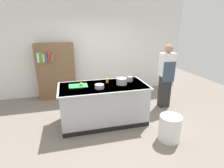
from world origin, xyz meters
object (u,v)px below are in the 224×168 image
Objects in this scene: trash_bin at (170,128)px; person_chef at (166,75)px; onion at (81,84)px; sauce_pan at (130,79)px; bookshelf at (56,71)px; mixing_bowl at (99,86)px; stock_pot at (122,81)px; juice_cup at (107,81)px.

trash_bin is 0.30× the size of person_chef.
onion is 0.36× the size of sauce_pan.
trash_bin is 0.30× the size of bookshelf.
mixing_bowl is at bearing -31.38° from onion.
mixing_bowl is at bearing -165.66° from stock_pot.
mixing_bowl reaches higher than trash_bin.
person_chef reaches higher than sauce_pan.
bookshelf is at bearing 129.41° from stock_pot.
stock_pot is 2.37m from bookshelf.
bookshelf reaches higher than onion.
onion is 0.90m from stock_pot.
mixing_bowl is 2.19m from bookshelf.
person_chef reaches higher than onion.
juice_cup is at bearing 11.30° from onion.
sauce_pan is 0.40× the size of trash_bin.
mixing_bowl is (0.36, -0.22, -0.01)m from onion.
onion is 0.04× the size of bookshelf.
sauce_pan is at bearing 32.64° from stock_pot.
person_chef reaches higher than juice_cup.
bookshelf reaches higher than sauce_pan.
juice_cup is at bearing 144.35° from stock_pot.
person_chef is (2.28, 0.34, -0.04)m from onion.
person_chef is at bearing 7.26° from juice_cup.
stock_pot is 0.36m from juice_cup.
juice_cup is 1.69m from person_chef.
sauce_pan is at bearing -4.27° from juice_cup.
bookshelf is at bearing 116.14° from mixing_bowl.
mixing_bowl is at bearing 117.46° from person_chef.
stock_pot reaches higher than sauce_pan.
onion is 0.74× the size of juice_cup.
mixing_bowl is 1.65m from trash_bin.
trash_bin is at bearing -50.76° from juice_cup.
stock_pot reaches higher than trash_bin.
person_chef is at bearing -25.99° from bookshelf.
stock_pot is (0.90, -0.08, 0.02)m from onion.
person_chef is at bearing 16.88° from stock_pot.
person_chef is at bearing 12.73° from sauce_pan.
onion is 0.24× the size of stock_pot.
onion is at bearing 148.62° from mixing_bowl.
sauce_pan is (1.16, 0.08, 0.00)m from onion.
mixing_bowl is at bearing -159.15° from sauce_pan.
person_chef is at bearing 8.35° from onion.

